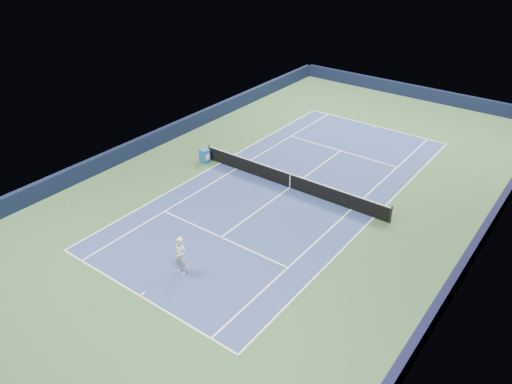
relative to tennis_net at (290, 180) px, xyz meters
The scene contains 19 objects.
ground 0.50m from the tennis_net, ahead, with size 40.00×40.00×0.00m, color #30512C.
wall_far 19.83m from the tennis_net, 90.00° to the left, with size 22.00×0.35×1.10m, color black.
wall_right 10.83m from the tennis_net, ahead, with size 0.35×40.00×1.10m, color black.
wall_left 10.83m from the tennis_net, behind, with size 0.35×40.00×1.10m, color black.
court_surface 0.50m from the tennis_net, ahead, with size 10.97×23.77×0.01m, color navy.
baseline_far 11.90m from the tennis_net, 90.00° to the left, with size 10.97×0.08×0.00m, color white.
baseline_near 11.90m from the tennis_net, 90.00° to the right, with size 10.97×0.08×0.00m, color white.
sideline_doubles_right 5.51m from the tennis_net, ahead, with size 0.08×23.77×0.00m, color white.
sideline_doubles_left 5.51m from the tennis_net, behind, with size 0.08×23.77×0.00m, color white.
sideline_singles_right 4.14m from the tennis_net, ahead, with size 0.08×23.77×0.00m, color white.
sideline_singles_left 4.14m from the tennis_net, behind, with size 0.08×23.77×0.00m, color white.
service_line_far 6.42m from the tennis_net, 90.00° to the left, with size 8.23×0.08×0.00m, color white.
service_line_near 6.42m from the tennis_net, 90.00° to the right, with size 8.23×0.08×0.00m, color white.
center_service_line 0.50m from the tennis_net, ahead, with size 0.08×12.80×0.00m, color white.
center_mark_far 11.75m from the tennis_net, 90.00° to the left, with size 0.08×0.30×0.00m, color white.
center_mark_near 11.75m from the tennis_net, 90.00° to the right, with size 0.08×0.30×0.00m, color white.
tennis_net is the anchor object (origin of this frame).
sponsor_cube 6.41m from the tennis_net, behind, with size 0.61×0.57×0.90m.
tennis_player 9.62m from the tennis_net, 87.94° to the right, with size 0.84×1.27×2.33m.
Camera 1 is at (13.94, -22.08, 14.91)m, focal length 35.00 mm.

